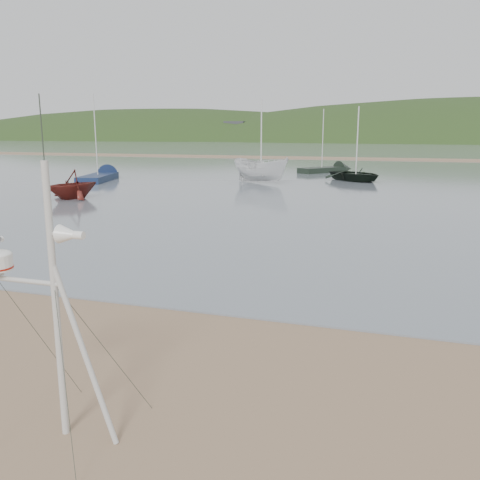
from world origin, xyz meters
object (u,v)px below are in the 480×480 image
(sailboat_blue_near, at_px, (105,176))
(boat_white, at_px, (261,149))
(mast_rig, at_px, (54,360))
(boat_red, at_px, (71,171))
(sailboat_dark_mid, at_px, (334,169))
(boat_dark, at_px, (357,150))

(sailboat_blue_near, bearing_deg, boat_white, 2.03)
(mast_rig, bearing_deg, boat_red, 125.31)
(boat_red, xyz_separation_m, boat_white, (8.04, 12.43, 0.99))
(boat_white, relative_size, sailboat_dark_mid, 0.80)
(boat_red, relative_size, boat_white, 0.62)
(sailboat_dark_mid, height_order, sailboat_blue_near, sailboat_blue_near)
(boat_red, bearing_deg, sailboat_blue_near, 135.98)
(boat_white, bearing_deg, boat_red, 172.86)
(sailboat_blue_near, bearing_deg, boat_red, -65.82)
(boat_red, xyz_separation_m, sailboat_dark_mid, (11.92, 25.32, -1.36))
(mast_rig, xyz_separation_m, boat_red, (-14.37, 20.29, 0.61))
(mast_rig, xyz_separation_m, boat_dark, (0.46, 36.60, 1.47))
(mast_rig, bearing_deg, boat_white, 100.94)
(boat_dark, bearing_deg, sailboat_blue_near, 144.06)
(boat_white, xyz_separation_m, sailboat_blue_near, (-13.41, -0.48, -2.35))
(mast_rig, relative_size, boat_dark, 0.88)
(mast_rig, height_order, sailboat_blue_near, sailboat_blue_near)
(boat_white, xyz_separation_m, sailboat_dark_mid, (3.88, 12.89, -2.35))
(boat_red, distance_m, boat_white, 14.84)
(boat_dark, relative_size, boat_red, 1.53)
(boat_red, relative_size, sailboat_blue_near, 0.42)
(mast_rig, relative_size, sailboat_dark_mid, 0.67)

